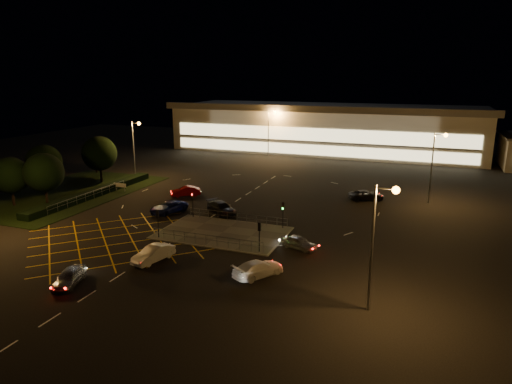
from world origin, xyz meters
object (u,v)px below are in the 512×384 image
(car_east_grey, at_px, (367,195))
(car_approach_white, at_px, (258,268))
(car_circ_red, at_px, (186,191))
(signal_se, at_px, (259,231))
(car_right_silver, at_px, (299,243))
(car_queue_white, at_px, (153,254))
(car_far_dkgrey, at_px, (221,208))
(signal_sw, at_px, (158,218))
(signal_ne, at_px, (283,210))
(signal_nw, at_px, (193,200))
(car_left_blue, at_px, (169,207))
(car_near_silver, at_px, (69,277))

(car_east_grey, relative_size, car_approach_white, 1.02)
(car_circ_red, bearing_deg, signal_se, 9.48)
(car_right_silver, bearing_deg, car_queue_white, 142.17)
(car_far_dkgrey, distance_m, car_circ_red, 10.77)
(signal_sw, distance_m, signal_ne, 14.41)
(signal_sw, xyz_separation_m, car_right_silver, (15.50, 2.47, -1.68))
(signal_ne, distance_m, car_queue_white, 16.45)
(car_far_dkgrey, bearing_deg, signal_ne, -73.97)
(signal_nw, bearing_deg, signal_ne, 0.00)
(signal_sw, height_order, signal_nw, same)
(car_far_dkgrey, xyz_separation_m, car_approach_white, (11.26, -16.26, -0.04))
(signal_ne, height_order, car_queue_white, signal_ne)
(car_left_blue, bearing_deg, car_near_silver, -62.30)
(car_circ_red, xyz_separation_m, car_approach_white, (20.09, -22.42, -0.00))
(car_right_silver, relative_size, car_circ_red, 0.91)
(car_near_silver, bearing_deg, car_circ_red, 82.13)
(car_right_silver, bearing_deg, car_east_grey, 8.46)
(signal_nw, height_order, car_far_dkgrey, signal_nw)
(signal_nw, height_order, car_right_silver, signal_nw)
(car_east_grey, bearing_deg, car_left_blue, 96.78)
(car_left_blue, distance_m, car_east_grey, 28.40)
(car_far_dkgrey, distance_m, car_approach_white, 19.77)
(car_near_silver, distance_m, car_right_silver, 22.38)
(car_near_silver, bearing_deg, signal_sw, 68.04)
(signal_se, relative_size, car_east_grey, 0.62)
(car_circ_red, bearing_deg, car_approach_white, 4.60)
(car_queue_white, height_order, car_approach_white, car_queue_white)
(car_east_grey, bearing_deg, car_circ_red, 79.42)
(car_left_blue, distance_m, car_circ_red, 8.48)
(signal_sw, relative_size, car_right_silver, 0.78)
(signal_ne, bearing_deg, car_approach_white, -82.04)
(signal_nw, xyz_separation_m, car_queue_white, (3.06, -13.71, -1.61))
(car_near_silver, xyz_separation_m, car_circ_red, (-5.36, 29.93, -0.00))
(car_left_blue, relative_size, car_far_dkgrey, 1.01)
(car_left_blue, xyz_separation_m, car_approach_white, (18.02, -14.19, -0.01))
(signal_sw, bearing_deg, car_near_silver, 86.05)
(car_near_silver, bearing_deg, car_east_grey, 43.34)
(car_queue_white, bearing_deg, car_left_blue, 129.91)
(signal_sw, xyz_separation_m, car_left_blue, (-4.17, 8.93, -1.63))
(car_queue_white, bearing_deg, signal_nw, 116.23)
(car_right_silver, relative_size, car_east_grey, 0.79)
(car_east_grey, xyz_separation_m, car_approach_white, (-5.68, -29.84, 0.02))
(signal_ne, bearing_deg, signal_se, -90.00)
(signal_sw, bearing_deg, signal_ne, -146.35)
(signal_nw, height_order, car_near_silver, signal_nw)
(signal_ne, height_order, car_circ_red, signal_ne)
(signal_nw, xyz_separation_m, car_right_silver, (15.50, -5.52, -1.68))
(signal_se, xyz_separation_m, car_far_dkgrey, (-9.40, 10.99, -1.61))
(car_left_blue, xyz_separation_m, car_right_silver, (19.67, -6.46, -0.05))
(signal_sw, bearing_deg, car_circ_red, -70.02)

